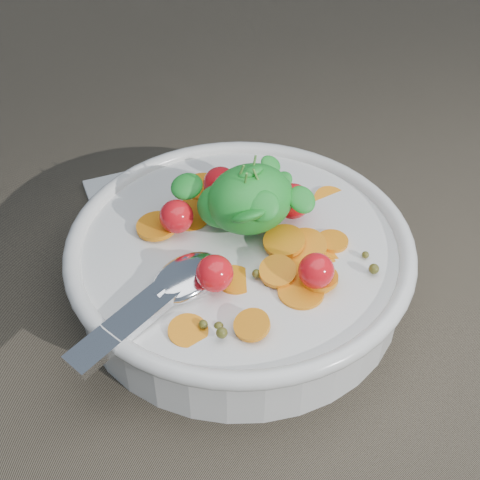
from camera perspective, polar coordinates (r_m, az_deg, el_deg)
ground at (r=0.61m, az=1.85°, el=-5.44°), size 6.00×6.00×0.00m
bowl at (r=0.60m, az=-0.00°, el=-1.72°), size 0.33×0.31×0.13m
napkin at (r=0.71m, az=-5.47°, el=3.00°), size 0.19×0.17×0.01m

